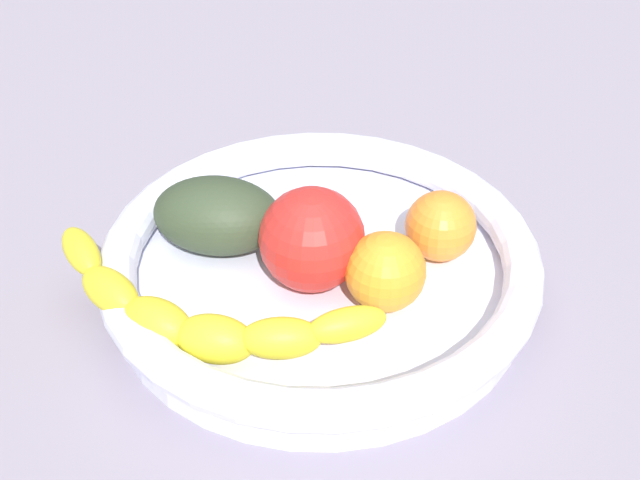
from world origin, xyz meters
The scene contains 7 objects.
kitchen_counter centered at (0.00, 0.00, 1.50)cm, with size 120.00×120.00×3.00cm, color gray.
fruit_bowl centered at (0.00, 0.00, 5.38)cm, with size 31.12×31.12×4.63cm.
banana_draped_left centered at (8.57, 6.36, 7.18)cm, with size 22.39×13.08×3.64cm.
orange_front centered at (-4.15, 3.39, 7.63)cm, with size 5.52×5.52×5.52cm, color orange.
orange_mid_left centered at (-8.74, -1.57, 7.44)cm, with size 5.14×5.14×5.14cm, color orange.
avocado_dark centered at (7.17, -3.69, 7.62)cm, with size 9.40×6.37×5.49cm, color #32412B.
tomato_red centered at (0.61, 0.72, 8.54)cm, with size 7.34×7.34×7.34cm, color red.
Camera 1 is at (3.50, 50.97, 47.97)cm, focal length 52.70 mm.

